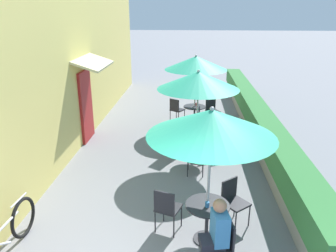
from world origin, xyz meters
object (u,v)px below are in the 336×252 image
object	(u,v)px
patio_table_near	(207,215)
cafe_chair_far_right	(212,109)
cafe_chair_mid_back	(172,138)
coffee_cup_far	(196,104)
coffee_cup_near	(207,204)
patio_umbrella_mid	(198,80)
patio_umbrella_far	(196,63)
cafe_chair_near_left	(223,242)
patio_umbrella_near	(211,123)
cafe_chair_far_left	(196,118)
cafe_chair_near_right	(233,198)
cafe_chair_mid_right	(218,137)
coffee_cup_mid	(197,136)
cafe_chair_far_back	(176,108)
cafe_chair_near_back	(167,207)
seated_patron_near_left	(216,233)
bicycle_leaning	(4,237)
patio_table_far	(194,112)
cafe_chair_mid_left	(199,154)
patio_table_mid	(196,143)

from	to	relation	value
patio_table_near	cafe_chair_far_right	size ratio (longest dim) A/B	0.85
cafe_chair_mid_back	coffee_cup_far	size ratio (longest dim) A/B	9.67
coffee_cup_near	patio_umbrella_mid	world-z (taller)	patio_umbrella_mid
patio_umbrella_far	patio_umbrella_mid	bearing A→B (deg)	-89.39
cafe_chair_near_left	patio_umbrella_near	bearing A→B (deg)	6.13
patio_table_near	patio_umbrella_far	xyz separation A→B (m)	(-0.17, 5.81, 1.65)
coffee_cup_near	cafe_chair_far_left	xyz separation A→B (m)	(-0.13, 5.16, -0.23)
cafe_chair_mid_back	cafe_chair_near_right	bearing A→B (deg)	-34.41
cafe_chair_mid_right	patio_umbrella_far	bearing A→B (deg)	-103.03
coffee_cup_mid	cafe_chair_far_back	world-z (taller)	cafe_chair_far_back
cafe_chair_near_back	cafe_chair_far_back	distance (m)	5.98
cafe_chair_far_left	patio_umbrella_far	bearing A→B (deg)	6.13
seated_patron_near_left	patio_umbrella_far	world-z (taller)	patio_umbrella_far
cafe_chair_far_right	cafe_chair_near_left	bearing A→B (deg)	62.02
patio_table_near	cafe_chair_near_back	bearing A→B (deg)	166.29
seated_patron_near_left	bicycle_leaning	xyz separation A→B (m)	(-3.31, 0.07, -0.32)
patio_table_far	patio_umbrella_mid	bearing A→B (deg)	-89.39
cafe_chair_near_left	cafe_chair_far_right	bearing A→B (deg)	-12.10
patio_table_far	bicycle_leaning	distance (m)	7.14
seated_patron_near_left	cafe_chair_near_right	xyz separation A→B (m)	(0.40, 1.22, -0.17)
coffee_cup_mid	cafe_chair_far_left	bearing A→B (deg)	90.26
cafe_chair_mid_right	cafe_chair_far_right	distance (m)	2.67
seated_patron_near_left	cafe_chair_mid_back	bearing A→B (deg)	1.83
patio_umbrella_near	cafe_chair_mid_left	xyz separation A→B (m)	(-0.09, 2.40, -1.63)
patio_table_mid	cafe_chair_far_back	distance (m)	3.10
cafe_chair_far_right	bicycle_leaning	size ratio (longest dim) A/B	0.48
cafe_chair_near_right	patio_umbrella_mid	bearing A→B (deg)	-116.39
patio_umbrella_near	cafe_chair_near_left	xyz separation A→B (m)	(0.20, -0.69, -1.63)
patio_umbrella_mid	patio_table_near	bearing A→B (deg)	-87.38
patio_table_near	cafe_chair_mid_right	distance (m)	3.55
coffee_cup_near	coffee_cup_far	xyz separation A→B (m)	(-0.12, 5.98, 0.00)
seated_patron_near_left	cafe_chair_mid_right	xyz separation A→B (m)	(0.36, 4.23, -0.17)
cafe_chair_far_left	patio_table_near	bearing A→B (deg)	-174.41
patio_umbrella_mid	coffee_cup_mid	distance (m)	1.40
cafe_chair_near_left	bicycle_leaning	bearing A→B (deg)	79.04
cafe_chair_far_right	bicycle_leaning	bearing A→B (deg)	35.83
cafe_chair_mid_left	coffee_cup_mid	bearing A→B (deg)	6.22
seated_patron_near_left	bicycle_leaning	distance (m)	3.33
patio_table_mid	coffee_cup_far	bearing A→B (deg)	89.83
patio_umbrella_near	bicycle_leaning	xyz separation A→B (m)	(-3.22, -0.64, -1.77)
patio_table_far	cafe_chair_far_back	size ratio (longest dim) A/B	0.85
coffee_cup_near	patio_table_far	xyz separation A→B (m)	(-0.16, 5.88, -0.25)
patio_umbrella_mid	cafe_chair_far_back	size ratio (longest dim) A/B	2.77
cafe_chair_far_right	cafe_chair_mid_right	bearing A→B (deg)	64.27
patio_table_far	coffee_cup_far	size ratio (longest dim) A/B	8.25
patio_umbrella_near	patio_umbrella_mid	size ratio (longest dim) A/B	1.00
cafe_chair_near_right	patio_table_mid	size ratio (longest dim) A/B	1.17
patio_table_near	cafe_chair_near_right	world-z (taller)	cafe_chair_near_right
patio_table_near	cafe_chair_mid_back	distance (m)	3.52
patio_table_mid	cafe_chair_far_right	bearing A→B (deg)	79.37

